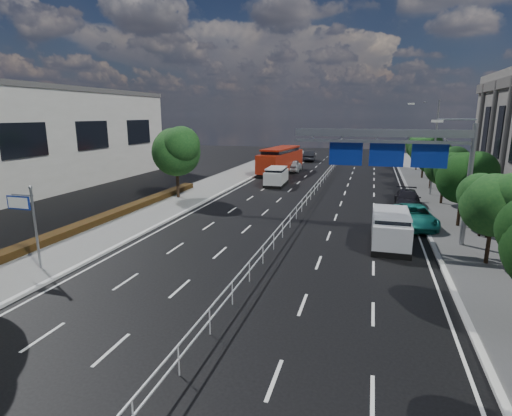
% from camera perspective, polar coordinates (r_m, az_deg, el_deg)
% --- Properties ---
extents(ground, '(160.00, 160.00, 0.00)m').
position_cam_1_polar(ground, '(17.68, -2.50, -12.48)').
color(ground, black).
rests_on(ground, ground).
extents(sidewalk_near, '(5.00, 140.00, 0.14)m').
position_cam_1_polar(sidewalk_near, '(23.72, -30.11, -7.32)').
color(sidewalk_near, slate).
rests_on(sidewalk_near, ground).
extents(kerb_near, '(0.25, 140.00, 0.15)m').
position_cam_1_polar(kerb_near, '(22.03, -25.54, -8.30)').
color(kerb_near, silver).
rests_on(kerb_near, ground).
extents(kerb_far, '(0.25, 140.00, 0.15)m').
position_cam_1_polar(kerb_far, '(17.32, 28.07, -14.46)').
color(kerb_far, silver).
rests_on(kerb_far, ground).
extents(median_fence, '(0.05, 85.00, 1.02)m').
position_cam_1_polar(median_fence, '(38.60, 8.21, 2.41)').
color(median_fence, silver).
rests_on(median_fence, ground).
extents(hedge_near, '(1.00, 36.00, 0.44)m').
position_cam_1_polar(hedge_near, '(28.24, -25.50, -3.11)').
color(hedge_near, black).
rests_on(hedge_near, sidewalk_near).
extents(toilet_sign, '(1.62, 0.18, 4.34)m').
position_cam_1_polar(toilet_sign, '(22.57, -29.98, -0.66)').
color(toilet_sign, gray).
rests_on(toilet_sign, ground).
extents(overhead_gantry, '(10.24, 0.38, 7.45)m').
position_cam_1_polar(overhead_gantry, '(25.27, 19.89, 7.76)').
color(overhead_gantry, gray).
rests_on(overhead_gantry, ground).
extents(streetlight_far, '(2.78, 2.40, 9.00)m').
position_cam_1_polar(streetlight_far, '(41.50, 23.82, 8.71)').
color(streetlight_far, gray).
rests_on(streetlight_far, ground).
extents(near_building, '(12.00, 38.00, 10.00)m').
position_cam_1_polar(near_building, '(48.35, -30.88, 8.20)').
color(near_building, beige).
rests_on(near_building, ground).
extents(near_tree_back, '(4.84, 4.51, 6.69)m').
position_cam_1_polar(near_tree_back, '(37.34, -11.27, 8.26)').
color(near_tree_back, black).
rests_on(near_tree_back, ground).
extents(far_tree_c, '(3.52, 3.28, 4.94)m').
position_cam_1_polar(far_tree_c, '(23.28, 31.00, 0.81)').
color(far_tree_c, black).
rests_on(far_tree_c, ground).
extents(far_tree_d, '(3.85, 3.59, 5.34)m').
position_cam_1_polar(far_tree_d, '(30.44, 27.63, 4.20)').
color(far_tree_d, black).
rests_on(far_tree_d, ground).
extents(far_tree_e, '(3.63, 3.38, 5.13)m').
position_cam_1_polar(far_tree_e, '(37.78, 25.46, 5.69)').
color(far_tree_e, black).
rests_on(far_tree_e, ground).
extents(far_tree_f, '(3.52, 3.28, 5.02)m').
position_cam_1_polar(far_tree_f, '(45.17, 24.01, 6.77)').
color(far_tree_f, black).
rests_on(far_tree_f, ground).
extents(far_tree_g, '(3.96, 3.69, 5.45)m').
position_cam_1_polar(far_tree_g, '(52.56, 23.00, 7.90)').
color(far_tree_g, black).
rests_on(far_tree_g, ground).
extents(far_tree_h, '(3.41, 3.18, 4.91)m').
position_cam_1_polar(far_tree_h, '(60.02, 22.17, 8.19)').
color(far_tree_h, black).
rests_on(far_tree_h, ground).
extents(white_minivan, '(2.16, 4.68, 2.00)m').
position_cam_1_polar(white_minivan, '(44.22, 2.91, 4.49)').
color(white_minivan, black).
rests_on(white_minivan, ground).
extents(red_bus, '(4.09, 11.69, 3.42)m').
position_cam_1_polar(red_bus, '(53.65, 3.55, 6.88)').
color(red_bus, black).
rests_on(red_bus, ground).
extents(near_car_silver, '(2.17, 5.05, 1.70)m').
position_cam_1_polar(near_car_silver, '(55.58, 5.33, 6.10)').
color(near_car_silver, '#A8ABAF').
rests_on(near_car_silver, ground).
extents(near_car_dark, '(2.15, 5.16, 1.66)m').
position_cam_1_polar(near_car_dark, '(68.63, 7.65, 7.37)').
color(near_car_dark, black).
rests_on(near_car_dark, ground).
extents(silver_minivan, '(2.15, 5.02, 2.08)m').
position_cam_1_polar(silver_minivan, '(25.16, 18.65, -2.81)').
color(silver_minivan, black).
rests_on(silver_minivan, ground).
extents(parked_car_teal, '(3.06, 5.60, 1.49)m').
position_cam_1_polar(parked_car_teal, '(29.97, 21.72, -1.10)').
color(parked_car_teal, '#1C7E74').
rests_on(parked_car_teal, ground).
extents(parked_car_dark, '(2.06, 4.94, 1.43)m').
position_cam_1_polar(parked_car_dark, '(36.07, 20.84, 1.22)').
color(parked_car_dark, black).
rests_on(parked_car_dark, ground).
extents(pedestrian_a, '(0.66, 0.65, 1.54)m').
position_cam_1_polar(pedestrian_a, '(33.15, 29.23, -0.26)').
color(pedestrian_a, gray).
rests_on(pedestrian_a, sidewalk_far).
extents(pedestrian_b, '(1.12, 1.05, 1.84)m').
position_cam_1_polar(pedestrian_b, '(28.95, 29.73, -1.76)').
color(pedestrian_b, gray).
rests_on(pedestrian_b, sidewalk_far).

